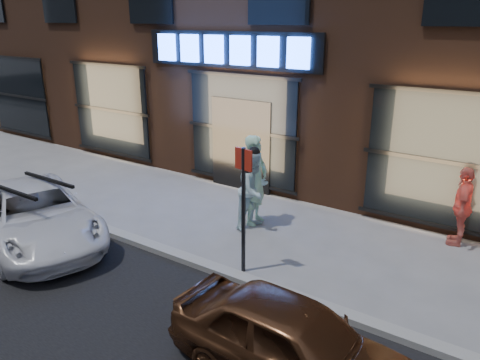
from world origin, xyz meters
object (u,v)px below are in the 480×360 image
object	(u,v)px
white_suv	(35,214)
sign_post	(243,199)
gold_sedan	(293,343)
man_bowtie	(255,180)
man_cap	(254,190)
passerby	(462,206)

from	to	relation	value
white_suv	sign_post	xyz separation A→B (m)	(4.18, 1.35, 0.82)
gold_sedan	man_bowtie	bearing A→B (deg)	40.08
white_suv	sign_post	world-z (taller)	sign_post
man_bowtie	man_cap	xyz separation A→B (m)	(0.11, -0.23, -0.13)
man_bowtie	sign_post	bearing A→B (deg)	-158.56
white_suv	sign_post	bearing A→B (deg)	-52.22
man_bowtie	sign_post	distance (m)	2.21
gold_sedan	sign_post	bearing A→B (deg)	48.71
man_cap	gold_sedan	size ratio (longest dim) A/B	0.53
white_suv	passerby	bearing A→B (deg)	-36.80
man_bowtie	man_cap	world-z (taller)	man_bowtie
man_cap	sign_post	distance (m)	1.98
sign_post	white_suv	bearing A→B (deg)	-152.65
passerby	gold_sedan	xyz separation A→B (m)	(-0.97, -5.27, -0.25)
man_bowtie	gold_sedan	size ratio (longest dim) A/B	0.61
man_cap	sign_post	size ratio (longest dim) A/B	0.75
passerby	sign_post	xyz separation A→B (m)	(-2.98, -3.36, 0.59)
white_suv	sign_post	size ratio (longest dim) A/B	1.81
man_bowtie	passerby	world-z (taller)	man_bowtie
passerby	gold_sedan	distance (m)	5.36
man_bowtie	passerby	size ratio (longest dim) A/B	1.23
white_suv	man_bowtie	bearing A→B (deg)	-24.36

